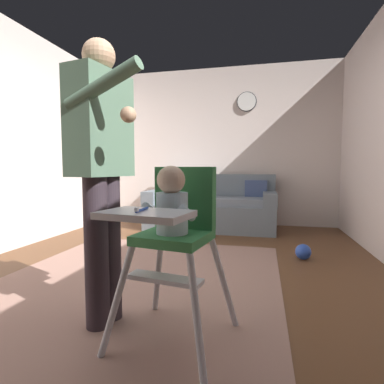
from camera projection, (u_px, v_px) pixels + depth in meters
ground at (160, 288)px, 2.54m from camera, size 5.64×7.37×0.10m
wall_far at (215, 147)px, 5.26m from camera, size 4.84×0.06×2.66m
area_rug at (133, 284)px, 2.49m from camera, size 2.37×2.87×0.01m
couch at (212, 208)px, 4.83m from camera, size 2.01×0.86×0.86m
high_chair at (174, 219)px, 1.64m from camera, size 0.69×0.79×0.97m
adult_standing at (102, 166)px, 1.80m from camera, size 0.51×0.56×1.70m
toy_ball at (303, 252)px, 3.17m from camera, size 0.16×0.16×0.16m
wall_clock at (247, 102)px, 5.04m from camera, size 0.33×0.04×0.33m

